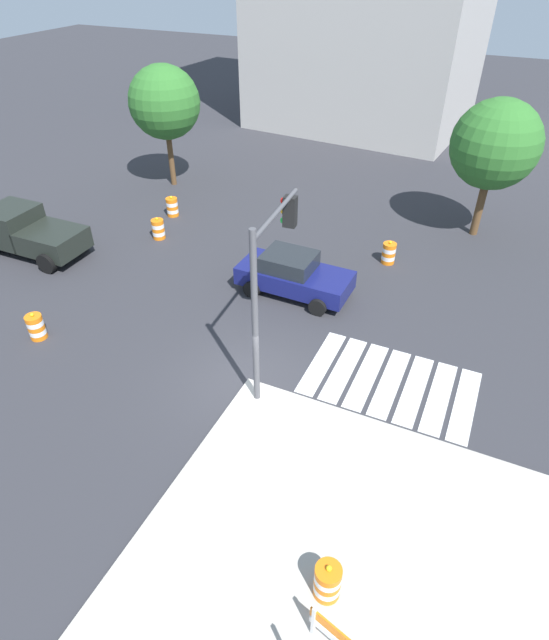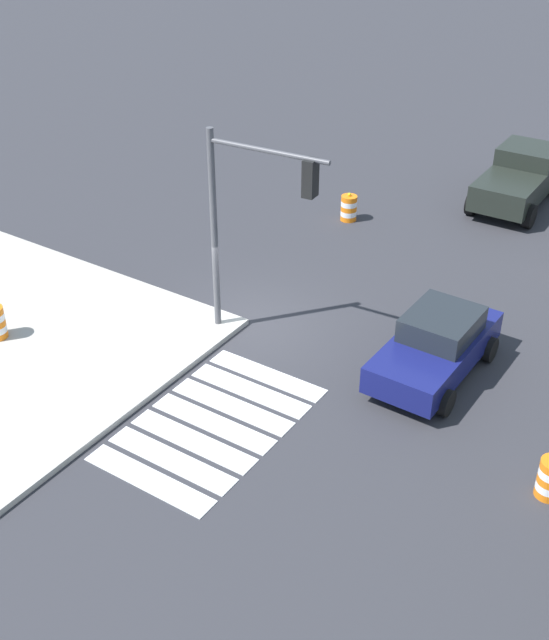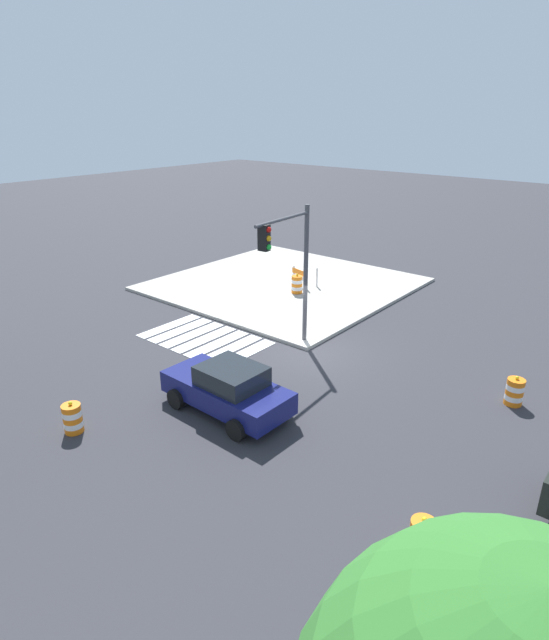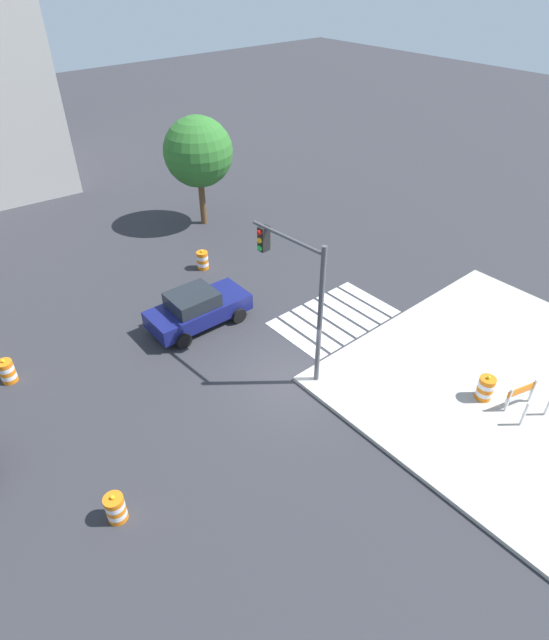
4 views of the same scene
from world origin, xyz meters
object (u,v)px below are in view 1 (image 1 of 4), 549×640
traffic_barrel_near_corner (158,229)px  street_tree_streetside_near (495,145)px  sports_car (293,274)px  pickup_truck (24,231)px  traffic_barrel_crosswalk_end (389,253)px  street_tree_streetside_mid (164,103)px  traffic_barrel_median_near (36,327)px  traffic_light_pole (270,269)px  traffic_barrel_on_sidewalk (327,581)px  traffic_barrel_median_far (172,207)px

traffic_barrel_near_corner → street_tree_streetside_near: bearing=26.4°
sports_car → pickup_truck: size_ratio=0.84×
sports_car → traffic_barrel_crosswalk_end: size_ratio=4.25×
sports_car → street_tree_streetside_mid: 13.03m
street_tree_streetside_mid → traffic_barrel_median_near: bearing=-75.8°
traffic_barrel_near_corner → traffic_light_pole: traffic_light_pole is taller
traffic_barrel_on_sidewalk → sports_car: bearing=116.5°
street_tree_streetside_mid → sports_car: bearing=-35.2°
traffic_barrel_median_near → traffic_light_pole: size_ratio=0.19×
street_tree_streetside_near → street_tree_streetside_mid: bearing=-177.2°
traffic_barrel_crosswalk_end → traffic_barrel_median_far: bearing=179.7°
sports_car → traffic_barrel_median_near: sports_car is taller
sports_car → pickup_truck: bearing=-171.2°
traffic_barrel_median_near → traffic_barrel_on_sidewalk: 12.66m
pickup_truck → traffic_light_pole: traffic_light_pole is taller
street_tree_streetside_near → traffic_barrel_median_near: bearing=-131.3°
street_tree_streetside_mid → traffic_barrel_near_corner: bearing=-62.4°
traffic_barrel_median_near → traffic_barrel_median_far: same height
traffic_barrel_median_far → street_tree_streetside_near: bearing=17.0°
traffic_barrel_crosswalk_end → traffic_barrel_median_far: same height
traffic_light_pole → street_tree_streetside_near: street_tree_streetside_near is taller
sports_car → traffic_barrel_median_near: size_ratio=4.25×
sports_car → pickup_truck: pickup_truck is taller
traffic_barrel_near_corner → street_tree_streetside_near: 14.94m
street_tree_streetside_mid → traffic_barrel_crosswalk_end: bearing=-14.9°
traffic_barrel_median_far → traffic_barrel_on_sidewalk: bearing=-47.0°
street_tree_streetside_near → traffic_barrel_on_sidewalk: bearing=-91.7°
traffic_barrel_on_sidewalk → traffic_light_pole: bearing=124.8°
traffic_barrel_median_far → traffic_barrel_on_sidewalk: size_ratio=1.00×
traffic_barrel_median_far → traffic_light_pole: 13.05m
sports_car → pickup_truck: (-11.74, -1.82, 0.16)m
traffic_barrel_median_far → traffic_barrel_crosswalk_end: bearing=-0.3°
traffic_barrel_crosswalk_end → traffic_barrel_median_far: 10.80m
sports_car → street_tree_streetside_mid: size_ratio=0.71×
sports_car → traffic_barrel_near_corner: 7.48m
sports_car → traffic_light_pole: traffic_light_pole is taller
traffic_barrel_median_far → traffic_barrel_near_corner: bearing=-71.5°
street_tree_streetside_mid → pickup_truck: bearing=-99.3°
traffic_barrel_crosswalk_end → traffic_barrel_on_sidewalk: traffic_barrel_on_sidewalk is taller
pickup_truck → traffic_barrel_crosswalk_end: size_ratio=5.07×
street_tree_streetside_mid → street_tree_streetside_near: bearing=2.8°
pickup_truck → traffic_barrel_on_sidewalk: pickup_truck is taller
traffic_light_pole → traffic_barrel_median_far: bearing=137.5°
sports_car → traffic_barrel_median_near: (-6.84, -6.23, -0.36)m
street_tree_streetside_mid → traffic_barrel_median_far: bearing=-57.1°
traffic_barrel_median_near → street_tree_streetside_near: 19.32m
sports_car → traffic_barrel_near_corner: sports_car is taller
traffic_barrel_on_sidewalk → street_tree_streetside_near: (0.53, 18.32, 3.50)m
traffic_barrel_crosswalk_end → traffic_barrel_median_near: bearing=-133.8°
pickup_truck → traffic_barrel_median_far: bearing=56.9°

